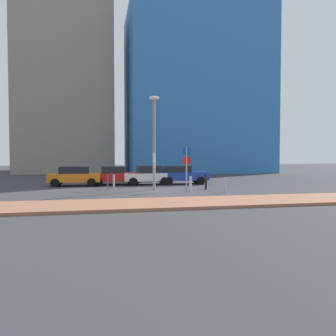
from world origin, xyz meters
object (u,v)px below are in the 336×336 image
at_px(street_lamp, 154,134).
at_px(traffic_bollard_near, 191,184).
at_px(parked_car_white, 149,175).
at_px(parking_meter, 108,177).
at_px(parked_car_orange, 75,176).
at_px(parking_sign_post, 187,163).
at_px(traffic_bollard_edge, 114,182).
at_px(traffic_bollard_far, 206,182).
at_px(traffic_bollard_mid, 225,185).
at_px(parked_car_blue, 180,174).
at_px(parked_car_red, 116,175).

relative_size(street_lamp, traffic_bollard_near, 6.37).
height_order(parked_car_white, parking_meter, parked_car_white).
xyz_separation_m(parked_car_orange, parking_sign_post, (7.65, -4.77, 1.06)).
bearing_deg(street_lamp, parking_meter, 176.30).
bearing_deg(parking_meter, traffic_bollard_edge, 70.91).
xyz_separation_m(parking_meter, street_lamp, (3.12, -0.20, 2.90)).
relative_size(parking_sign_post, parking_meter, 2.12).
relative_size(parking_sign_post, traffic_bollard_edge, 2.95).
bearing_deg(traffic_bollard_far, traffic_bollard_mid, -75.88).
distance_m(parked_car_blue, street_lamp, 5.94).
bearing_deg(traffic_bollard_near, traffic_bollard_mid, -28.69).
xyz_separation_m(parking_sign_post, traffic_bollard_mid, (2.00, -2.00, -1.36)).
distance_m(parked_car_white, traffic_bollard_edge, 4.05).
bearing_deg(parked_car_orange, parking_sign_post, -31.91).
distance_m(parked_car_red, traffic_bollard_mid, 9.68).
height_order(parked_car_blue, street_lamp, street_lamp).
relative_size(traffic_bollard_mid, traffic_bollard_edge, 0.98).
height_order(parked_car_blue, parking_meter, parked_car_blue).
xyz_separation_m(parked_car_red, parked_car_white, (2.68, -0.31, 0.01)).
height_order(parking_sign_post, traffic_bollard_edge, parking_sign_post).
xyz_separation_m(parking_sign_post, traffic_bollard_far, (1.44, 0.20, -1.30)).
xyz_separation_m(parked_car_red, traffic_bollard_edge, (-0.28, -3.05, -0.26)).
bearing_deg(parked_car_blue, parking_meter, -145.70).
height_order(parking_meter, street_lamp, street_lamp).
bearing_deg(parked_car_blue, parked_car_red, 176.15).
xyz_separation_m(parked_car_orange, street_lamp, (5.52, -4.22, 3.01)).
bearing_deg(parked_car_blue, parking_sign_post, -98.31).
bearing_deg(traffic_bollard_mid, parked_car_white, 119.13).
height_order(parking_sign_post, traffic_bollard_near, parking_sign_post).
height_order(parked_car_orange, parked_car_red, parked_car_red).
relative_size(parking_meter, traffic_bollard_edge, 1.39).
relative_size(parked_car_white, parked_car_blue, 0.94).
relative_size(parked_car_white, traffic_bollard_far, 3.86).
bearing_deg(traffic_bollard_mid, parking_meter, 159.25).
bearing_deg(parked_car_orange, street_lamp, -37.40).
height_order(parked_car_blue, traffic_bollard_mid, parked_car_blue).
relative_size(traffic_bollard_near, traffic_bollard_mid, 1.03).
height_order(parked_car_red, traffic_bollard_edge, parked_car_red).
xyz_separation_m(parking_sign_post, traffic_bollard_near, (0.03, -0.92, -1.34)).
bearing_deg(street_lamp, traffic_bollard_near, -34.15).
height_order(parked_car_red, parked_car_blue, parked_car_blue).
xyz_separation_m(parked_car_blue, street_lamp, (-2.84, -4.27, 3.01)).
xyz_separation_m(parking_sign_post, traffic_bollard_edge, (-4.78, 2.11, -1.35)).
bearing_deg(parked_car_blue, traffic_bollard_edge, -153.77).
bearing_deg(parked_car_white, traffic_bollard_near, -72.21).
bearing_deg(parked_car_orange, traffic_bollard_near, -36.51).
bearing_deg(traffic_bollard_far, parking_meter, 175.35).
height_order(parked_car_orange, traffic_bollard_near, parked_car_orange).
distance_m(parking_sign_post, parking_meter, 5.39).
distance_m(parked_car_orange, traffic_bollard_edge, 3.92).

